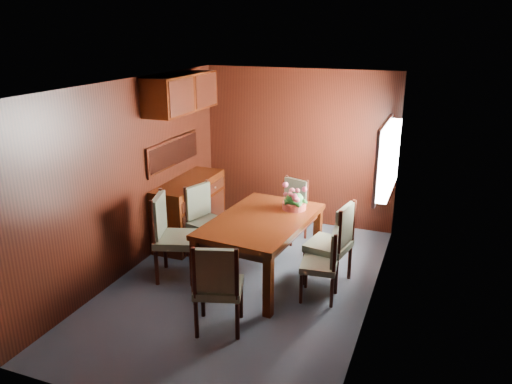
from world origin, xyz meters
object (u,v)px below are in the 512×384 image
at_px(dining_table, 261,227).
at_px(chair_left_near, 170,232).
at_px(chair_right_near, 325,259).
at_px(flower_centerpiece, 294,197).
at_px(sideboard, 190,210).
at_px(chair_head, 218,283).

height_order(dining_table, chair_left_near, chair_left_near).
relative_size(dining_table, chair_right_near, 2.00).
distance_m(dining_table, chair_right_near, 0.90).
bearing_deg(dining_table, chair_right_near, -9.09).
distance_m(dining_table, flower_centerpiece, 0.59).
bearing_deg(chair_right_near, chair_left_near, 88.48).
height_order(sideboard, chair_head, chair_head).
height_order(chair_right_near, chair_head, chair_head).
bearing_deg(chair_head, chair_left_near, 123.00).
relative_size(sideboard, chair_left_near, 1.29).
relative_size(sideboard, dining_table, 0.79).
distance_m(dining_table, chair_head, 1.27).
xyz_separation_m(chair_right_near, flower_centerpiece, (-0.58, 0.67, 0.45)).
xyz_separation_m(chair_left_near, flower_centerpiece, (1.33, 0.84, 0.34)).
distance_m(chair_left_near, chair_head, 1.37).
height_order(chair_left_near, chair_right_near, chair_left_near).
bearing_deg(chair_head, chair_right_near, 33.35).
height_order(sideboard, chair_left_near, chair_left_near).
bearing_deg(dining_table, chair_head, -84.46).
bearing_deg(sideboard, flower_centerpiece, -9.70).
bearing_deg(chair_right_near, dining_table, 68.97).
height_order(sideboard, dining_table, sideboard).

